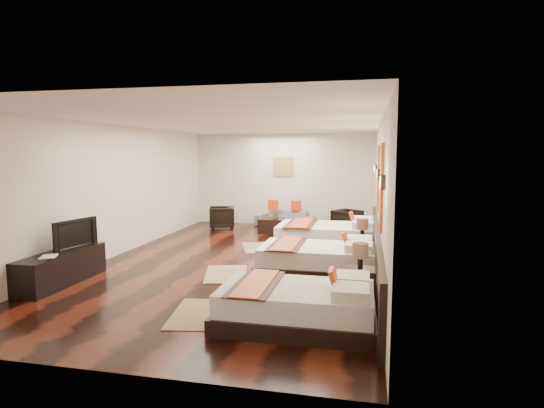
% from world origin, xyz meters
% --- Properties ---
extents(floor, '(5.50, 9.50, 0.01)m').
position_xyz_m(floor, '(0.00, 0.00, 0.00)').
color(floor, black).
rests_on(floor, ground).
extents(ceiling, '(5.50, 9.50, 0.01)m').
position_xyz_m(ceiling, '(0.00, 0.00, 2.80)').
color(ceiling, white).
rests_on(ceiling, floor).
extents(back_wall, '(5.50, 0.01, 2.80)m').
position_xyz_m(back_wall, '(0.00, 4.75, 1.40)').
color(back_wall, silver).
rests_on(back_wall, floor).
extents(left_wall, '(0.01, 9.50, 2.80)m').
position_xyz_m(left_wall, '(-2.75, 0.00, 1.40)').
color(left_wall, silver).
rests_on(left_wall, floor).
extents(right_wall, '(0.01, 9.50, 2.80)m').
position_xyz_m(right_wall, '(2.75, 0.00, 1.40)').
color(right_wall, silver).
rests_on(right_wall, floor).
extents(headboard_panel, '(0.08, 6.60, 0.90)m').
position_xyz_m(headboard_panel, '(2.71, -0.80, 0.45)').
color(headboard_panel, black).
rests_on(headboard_panel, floor).
extents(bed_near, '(2.02, 1.27, 0.77)m').
position_xyz_m(bed_near, '(1.70, -3.13, 0.26)').
color(bed_near, black).
rests_on(bed_near, floor).
extents(bed_mid, '(2.14, 1.34, 0.82)m').
position_xyz_m(bed_mid, '(1.70, -0.69, 0.28)').
color(bed_mid, black).
rests_on(bed_mid, floor).
extents(bed_far, '(2.35, 1.48, 0.90)m').
position_xyz_m(bed_far, '(1.70, 1.41, 0.31)').
color(bed_far, black).
rests_on(bed_far, floor).
extents(nightstand_a, '(0.45, 0.45, 0.88)m').
position_xyz_m(nightstand_a, '(2.45, -2.00, 0.31)').
color(nightstand_a, black).
rests_on(nightstand_a, floor).
extents(nightstand_b, '(0.45, 0.45, 0.89)m').
position_xyz_m(nightstand_b, '(2.44, 0.47, 0.31)').
color(nightstand_b, black).
rests_on(nightstand_b, floor).
extents(jute_mat_near, '(0.93, 1.30, 0.01)m').
position_xyz_m(jute_mat_near, '(0.32, -3.02, 0.01)').
color(jute_mat_near, olive).
rests_on(jute_mat_near, floor).
extents(jute_mat_mid, '(1.05, 1.36, 0.01)m').
position_xyz_m(jute_mat_mid, '(0.04, -1.02, 0.01)').
color(jute_mat_mid, olive).
rests_on(jute_mat_mid, floor).
extents(jute_mat_far, '(1.12, 1.39, 0.01)m').
position_xyz_m(jute_mat_far, '(0.09, 1.32, 0.01)').
color(jute_mat_far, olive).
rests_on(jute_mat_far, floor).
extents(tv_console, '(0.50, 1.80, 0.55)m').
position_xyz_m(tv_console, '(-2.50, -2.17, 0.28)').
color(tv_console, black).
rests_on(tv_console, floor).
extents(tv, '(0.30, 0.92, 0.53)m').
position_xyz_m(tv, '(-2.45, -1.93, 0.81)').
color(tv, black).
rests_on(tv, tv_console).
extents(book, '(0.35, 0.38, 0.03)m').
position_xyz_m(book, '(-2.50, -2.64, 0.56)').
color(book, black).
rests_on(book, tv_console).
extents(figurine, '(0.37, 0.37, 0.30)m').
position_xyz_m(figurine, '(-2.50, -1.38, 0.70)').
color(figurine, brown).
rests_on(figurine, tv_console).
extents(sofa, '(1.86, 1.22, 0.51)m').
position_xyz_m(sofa, '(0.13, 4.30, 0.25)').
color(sofa, slate).
rests_on(sofa, floor).
extents(armchair_left, '(0.90, 0.89, 0.66)m').
position_xyz_m(armchair_left, '(-1.62, 3.62, 0.33)').
color(armchair_left, black).
rests_on(armchair_left, floor).
extents(armchair_right, '(0.95, 0.95, 0.63)m').
position_xyz_m(armchair_right, '(2.00, 3.89, 0.31)').
color(armchair_right, black).
rests_on(armchair_right, floor).
extents(coffee_table, '(1.03, 0.56, 0.40)m').
position_xyz_m(coffee_table, '(0.13, 3.25, 0.20)').
color(coffee_table, black).
rests_on(coffee_table, floor).
extents(table_plant, '(0.28, 0.26, 0.25)m').
position_xyz_m(table_plant, '(0.10, 3.20, 0.53)').
color(table_plant, '#24591D').
rests_on(table_plant, coffee_table).
extents(orange_panel_a, '(0.04, 0.40, 1.30)m').
position_xyz_m(orange_panel_a, '(2.73, -1.90, 1.70)').
color(orange_panel_a, '#D86014').
rests_on(orange_panel_a, right_wall).
extents(orange_panel_b, '(0.04, 0.40, 1.30)m').
position_xyz_m(orange_panel_b, '(2.73, 0.30, 1.70)').
color(orange_panel_b, '#D86014').
rests_on(orange_panel_b, right_wall).
extents(sconce_near, '(0.07, 0.12, 0.18)m').
position_xyz_m(sconce_near, '(2.70, -3.00, 1.85)').
color(sconce_near, black).
rests_on(sconce_near, right_wall).
extents(sconce_mid, '(0.07, 0.12, 0.18)m').
position_xyz_m(sconce_mid, '(2.70, -0.80, 1.85)').
color(sconce_mid, black).
rests_on(sconce_mid, right_wall).
extents(sconce_far, '(0.07, 0.12, 0.18)m').
position_xyz_m(sconce_far, '(2.70, 1.40, 1.85)').
color(sconce_far, black).
rests_on(sconce_far, right_wall).
extents(sconce_lounge, '(0.07, 0.12, 0.18)m').
position_xyz_m(sconce_lounge, '(2.70, 2.30, 1.85)').
color(sconce_lounge, black).
rests_on(sconce_lounge, right_wall).
extents(gold_artwork, '(0.60, 0.04, 0.60)m').
position_xyz_m(gold_artwork, '(0.00, 4.73, 1.80)').
color(gold_artwork, '#AD873F').
rests_on(gold_artwork, back_wall).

